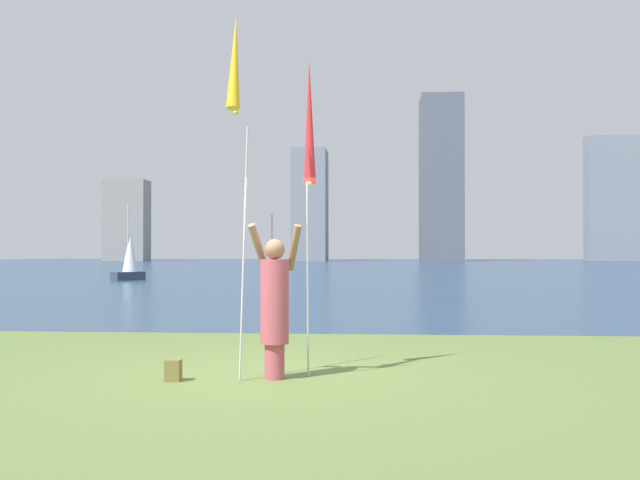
% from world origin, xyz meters
% --- Properties ---
extents(ground, '(120.00, 138.00, 0.12)m').
position_xyz_m(ground, '(0.00, 50.95, -0.06)').
color(ground, '#5B7038').
extents(person, '(0.70, 0.52, 1.91)m').
position_xyz_m(person, '(0.12, -0.24, 0.94)').
color(person, '#B24C59').
rests_on(person, ground).
extents(kite_flag_left, '(0.16, 1.09, 4.32)m').
position_xyz_m(kite_flag_left, '(-0.28, -0.75, 3.63)').
color(kite_flag_left, '#B2B2B7').
rests_on(kite_flag_left, ground).
extents(kite_flag_right, '(0.16, 0.51, 4.00)m').
position_xyz_m(kite_flag_right, '(0.52, 0.09, 3.14)').
color(kite_flag_right, '#B2B2B7').
rests_on(kite_flag_right, ground).
extents(bag, '(0.18, 0.16, 0.26)m').
position_xyz_m(bag, '(-1.08, -0.47, 0.13)').
color(bag, olive).
rests_on(bag, ground).
extents(sailboat_0, '(1.30, 2.05, 3.90)m').
position_xyz_m(sailboat_0, '(-5.14, 37.68, 0.37)').
color(sailboat_0, '#333D51').
rests_on(sailboat_0, ground).
extents(sailboat_1, '(1.69, 1.72, 3.97)m').
position_xyz_m(sailboat_1, '(-11.36, 28.36, 1.10)').
color(sailboat_1, '#333D51').
rests_on(sailboat_1, ground).
extents(skyline_tower_0, '(6.14, 3.77, 11.69)m').
position_xyz_m(skyline_tower_0, '(-34.27, 94.87, 5.84)').
color(skyline_tower_0, gray).
rests_on(skyline_tower_0, ground).
extents(skyline_tower_1, '(4.84, 7.43, 15.88)m').
position_xyz_m(skyline_tower_1, '(-7.61, 95.81, 7.94)').
color(skyline_tower_1, gray).
rests_on(skyline_tower_1, ground).
extents(skyline_tower_2, '(5.93, 7.17, 23.69)m').
position_xyz_m(skyline_tower_2, '(11.20, 97.51, 11.84)').
color(skyline_tower_2, '#565B66').
rests_on(skyline_tower_2, ground).
extents(skyline_tower_3, '(7.28, 3.02, 18.02)m').
position_xyz_m(skyline_tower_3, '(35.91, 99.61, 9.01)').
color(skyline_tower_3, gray).
rests_on(skyline_tower_3, ground).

